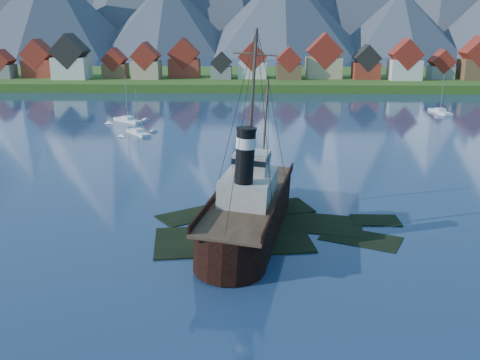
{
  "coord_description": "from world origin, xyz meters",
  "views": [
    {
      "loc": [
        -0.46,
        -59.52,
        24.52
      ],
      "look_at": [
        -2.41,
        6.0,
        5.0
      ],
      "focal_mm": 40.0,
      "sensor_mm": 36.0,
      "label": 1
    }
  ],
  "objects_px": {
    "sailboat_c": "(128,121)",
    "sailboat_e": "(440,112)",
    "sailboat_a": "(138,133)",
    "tugboat_wreck": "(248,204)"
  },
  "relations": [
    {
      "from": "sailboat_c",
      "to": "sailboat_e",
      "type": "distance_m",
      "value": 85.15
    },
    {
      "from": "sailboat_e",
      "to": "sailboat_c",
      "type": "bearing_deg",
      "value": -178.4
    },
    {
      "from": "sailboat_c",
      "to": "sailboat_e",
      "type": "xyz_separation_m",
      "value": [
        83.61,
        16.09,
        -0.03
      ]
    },
    {
      "from": "sailboat_a",
      "to": "sailboat_e",
      "type": "bearing_deg",
      "value": -15.0
    },
    {
      "from": "tugboat_wreck",
      "to": "sailboat_c",
      "type": "xyz_separation_m",
      "value": [
        -31.6,
        71.43,
        -2.89
      ]
    },
    {
      "from": "sailboat_a",
      "to": "sailboat_e",
      "type": "distance_m",
      "value": 83.78
    },
    {
      "from": "tugboat_wreck",
      "to": "sailboat_e",
      "type": "bearing_deg",
      "value": 68.93
    },
    {
      "from": "sailboat_c",
      "to": "sailboat_a",
      "type": "bearing_deg",
      "value": -117.8
    },
    {
      "from": "tugboat_wreck",
      "to": "sailboat_c",
      "type": "distance_m",
      "value": 78.16
    },
    {
      "from": "sailboat_a",
      "to": "sailboat_e",
      "type": "relative_size",
      "value": 0.93
    }
  ]
}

